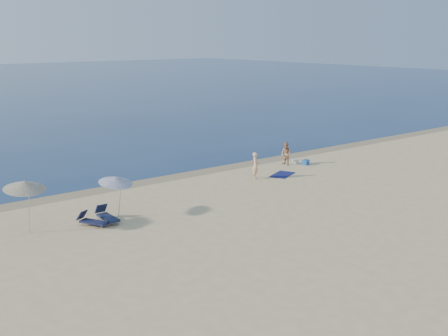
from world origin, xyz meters
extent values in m
cube|color=#847254|center=(0.00, 19.40, 0.00)|extent=(240.00, 1.60, 0.00)
imported|color=#DBA97B|center=(1.88, 15.82, 0.84)|extent=(0.72, 0.72, 1.69)
imported|color=tan|center=(6.09, 17.42, 0.79)|extent=(0.61, 0.78, 1.58)
cube|color=#0E1147|center=(3.91, 15.50, 0.02)|extent=(2.19, 1.76, 0.03)
cube|color=silver|center=(6.95, 17.34, 0.15)|extent=(0.37, 0.33, 0.30)
cube|color=#1E50A3|center=(7.26, 16.64, 0.17)|extent=(0.56, 0.47, 0.34)
cylinder|color=silver|center=(-8.56, 13.98, 0.93)|extent=(0.12, 0.39, 1.92)
cone|color=white|center=(-8.56, 14.33, 1.87)|extent=(2.01, 2.03, 0.60)
sphere|color=silver|center=(-8.56, 14.33, 2.04)|extent=(0.06, 0.06, 0.06)
cylinder|color=silver|center=(-12.82, 14.50, 1.09)|extent=(0.09, 0.38, 2.26)
cone|color=beige|center=(-12.82, 14.83, 2.20)|extent=(2.11, 2.14, 0.63)
sphere|color=silver|center=(-12.82, 14.83, 2.40)|extent=(0.07, 0.07, 0.07)
cube|color=#131635|center=(-10.12, 13.66, 0.20)|extent=(1.09, 1.46, 0.09)
cube|color=#131635|center=(-10.43, 14.27, 0.46)|extent=(0.60, 0.53, 0.45)
cylinder|color=#A5A5AD|center=(-9.94, 13.75, 0.10)|extent=(0.03, 0.03, 0.20)
cube|color=#161F3D|center=(-9.31, 13.80, 0.22)|extent=(0.56, 1.50, 0.10)
cube|color=#161F3D|center=(-9.31, 14.55, 0.50)|extent=(0.55, 0.37, 0.49)
cylinder|color=#A5A5AD|center=(-9.09, 13.80, 0.11)|extent=(0.03, 0.03, 0.22)
camera|label=1|loc=(-20.78, -9.93, 8.74)|focal=45.00mm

